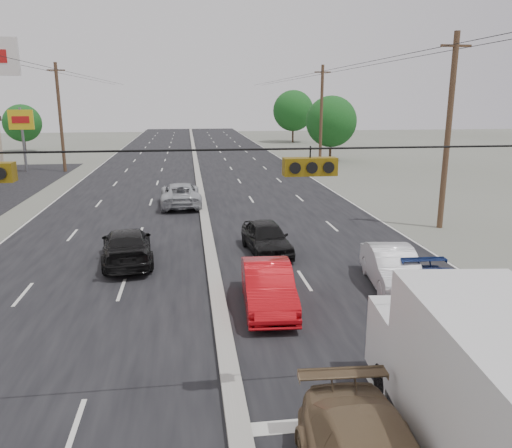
{
  "coord_description": "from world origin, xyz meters",
  "views": [
    {
      "loc": [
        -0.86,
        -9.48,
        6.73
      ],
      "look_at": [
        1.59,
        8.42,
        2.2
      ],
      "focal_mm": 35.0,
      "sensor_mm": 36.0,
      "label": 1
    }
  ],
  "objects_px": {
    "oncoming_far": "(180,195)",
    "red_sedan": "(268,287)",
    "queue_car_a": "(266,238)",
    "oncoming_near": "(127,246)",
    "utility_pole_right_c": "(321,116)",
    "tree_right_far": "(293,111)",
    "utility_pole_right_b": "(448,132)",
    "tree_left_far": "(22,123)",
    "queue_car_b": "(392,268)",
    "pole_sign_far": "(22,125)",
    "box_truck": "(481,388)",
    "tree_right_mid": "(331,122)",
    "queue_car_d": "(452,299)",
    "utility_pole_left_c": "(60,117)"
  },
  "relations": [
    {
      "from": "oncoming_far",
      "to": "red_sedan",
      "type": "bearing_deg",
      "value": 98.23
    },
    {
      "from": "tree_right_mid",
      "to": "oncoming_far",
      "type": "xyz_separation_m",
      "value": [
        -16.4,
        -22.43,
        -3.59
      ]
    },
    {
      "from": "utility_pole_right_b",
      "to": "box_truck",
      "type": "distance_m",
      "value": 19.41
    },
    {
      "from": "utility_pole_left_c",
      "to": "pole_sign_far",
      "type": "distance_m",
      "value": 3.57
    },
    {
      "from": "utility_pole_left_c",
      "to": "oncoming_far",
      "type": "xyz_separation_m",
      "value": [
        11.1,
        -17.43,
        -4.36
      ]
    },
    {
      "from": "tree_right_far",
      "to": "oncoming_near",
      "type": "distance_m",
      "value": 62.12
    },
    {
      "from": "utility_pole_right_c",
      "to": "oncoming_near",
      "type": "relative_size",
      "value": 2.0
    },
    {
      "from": "queue_car_a",
      "to": "tree_right_far",
      "type": "bearing_deg",
      "value": 71.7
    },
    {
      "from": "tree_left_far",
      "to": "pole_sign_far",
      "type": "bearing_deg",
      "value": -73.3
    },
    {
      "from": "oncoming_far",
      "to": "utility_pole_left_c",
      "type": "bearing_deg",
      "value": -59.44
    },
    {
      "from": "tree_right_far",
      "to": "oncoming_far",
      "type": "bearing_deg",
      "value": -110.15
    },
    {
      "from": "utility_pole_right_c",
      "to": "tree_right_far",
      "type": "height_order",
      "value": "utility_pole_right_c"
    },
    {
      "from": "box_truck",
      "to": "queue_car_a",
      "type": "bearing_deg",
      "value": 103.08
    },
    {
      "from": "utility_pole_left_c",
      "to": "utility_pole_right_b",
      "type": "bearing_deg",
      "value": -45.0
    },
    {
      "from": "tree_left_far",
      "to": "queue_car_b",
      "type": "distance_m",
      "value": 60.26
    },
    {
      "from": "utility_pole_left_c",
      "to": "red_sedan",
      "type": "relative_size",
      "value": 2.23
    },
    {
      "from": "tree_right_mid",
      "to": "tree_left_far",
      "type": "bearing_deg",
      "value": 157.93
    },
    {
      "from": "utility_pole_right_c",
      "to": "box_truck",
      "type": "bearing_deg",
      "value": -101.15
    },
    {
      "from": "utility_pole_right_b",
      "to": "pole_sign_far",
      "type": "distance_m",
      "value": 37.92
    },
    {
      "from": "queue_car_d",
      "to": "queue_car_a",
      "type": "bearing_deg",
      "value": 123.25
    },
    {
      "from": "box_truck",
      "to": "queue_car_d",
      "type": "xyz_separation_m",
      "value": [
        2.97,
        6.24,
        -1.05
      ]
    },
    {
      "from": "queue_car_d",
      "to": "oncoming_near",
      "type": "xyz_separation_m",
      "value": [
        -10.67,
        7.14,
        0.05
      ]
    },
    {
      "from": "utility_pole_left_c",
      "to": "utility_pole_right_c",
      "type": "bearing_deg",
      "value": 0.0
    },
    {
      "from": "pole_sign_far",
      "to": "utility_pole_right_b",
      "type": "bearing_deg",
      "value": -41.26
    },
    {
      "from": "tree_right_far",
      "to": "tree_right_mid",
      "type": "bearing_deg",
      "value": -92.29
    },
    {
      "from": "tree_right_far",
      "to": "tree_left_far",
      "type": "bearing_deg",
      "value": -165.26
    },
    {
      "from": "tree_right_mid",
      "to": "box_truck",
      "type": "relative_size",
      "value": 1.04
    },
    {
      "from": "utility_pole_right_b",
      "to": "tree_right_far",
      "type": "distance_m",
      "value": 55.11
    },
    {
      "from": "tree_left_far",
      "to": "oncoming_far",
      "type": "bearing_deg",
      "value": -61.17
    },
    {
      "from": "queue_car_d",
      "to": "tree_right_far",
      "type": "bearing_deg",
      "value": 84.34
    },
    {
      "from": "pole_sign_far",
      "to": "tree_left_far",
      "type": "height_order",
      "value": "tree_left_far"
    },
    {
      "from": "tree_right_far",
      "to": "oncoming_far",
      "type": "distance_m",
      "value": 50.7
    },
    {
      "from": "queue_car_b",
      "to": "queue_car_d",
      "type": "height_order",
      "value": "queue_car_b"
    },
    {
      "from": "queue_car_b",
      "to": "utility_pole_right_b",
      "type": "bearing_deg",
      "value": 60.97
    },
    {
      "from": "utility_pole_left_c",
      "to": "tree_right_far",
      "type": "height_order",
      "value": "utility_pole_left_c"
    },
    {
      "from": "utility_pole_right_c",
      "to": "tree_right_far",
      "type": "distance_m",
      "value": 30.2
    },
    {
      "from": "tree_right_far",
      "to": "queue_car_b",
      "type": "distance_m",
      "value": 63.91
    },
    {
      "from": "queue_car_a",
      "to": "red_sedan",
      "type": "bearing_deg",
      "value": -103.76
    },
    {
      "from": "utility_pole_right_b",
      "to": "tree_right_mid",
      "type": "bearing_deg",
      "value": 85.24
    },
    {
      "from": "utility_pole_right_b",
      "to": "red_sedan",
      "type": "bearing_deg",
      "value": -139.57
    },
    {
      "from": "tree_left_far",
      "to": "red_sedan",
      "type": "xyz_separation_m",
      "value": [
        23.62,
        -54.27,
        -2.98
      ]
    },
    {
      "from": "box_truck",
      "to": "red_sedan",
      "type": "bearing_deg",
      "value": 114.1
    },
    {
      "from": "red_sedan",
      "to": "utility_pole_left_c",
      "type": "bearing_deg",
      "value": 115.61
    },
    {
      "from": "queue_car_a",
      "to": "oncoming_near",
      "type": "height_order",
      "value": "oncoming_near"
    },
    {
      "from": "tree_right_mid",
      "to": "queue_car_b",
      "type": "height_order",
      "value": "tree_right_mid"
    },
    {
      "from": "utility_pole_right_c",
      "to": "pole_sign_far",
      "type": "distance_m",
      "value": 28.51
    },
    {
      "from": "tree_left_far",
      "to": "oncoming_far",
      "type": "distance_m",
      "value": 42.83
    },
    {
      "from": "queue_car_a",
      "to": "oncoming_near",
      "type": "bearing_deg",
      "value": 179.57
    },
    {
      "from": "tree_left_far",
      "to": "queue_car_a",
      "type": "bearing_deg",
      "value": -63.11
    },
    {
      "from": "oncoming_near",
      "to": "oncoming_far",
      "type": "xyz_separation_m",
      "value": [
        2.11,
        11.4,
        0.03
      ]
    }
  ]
}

